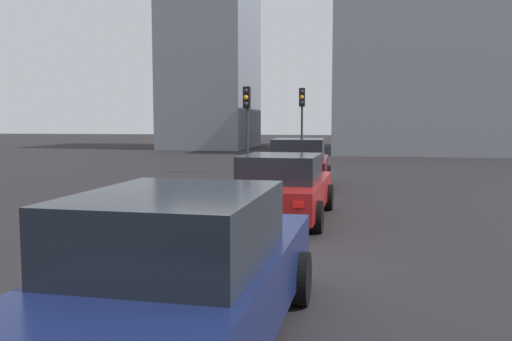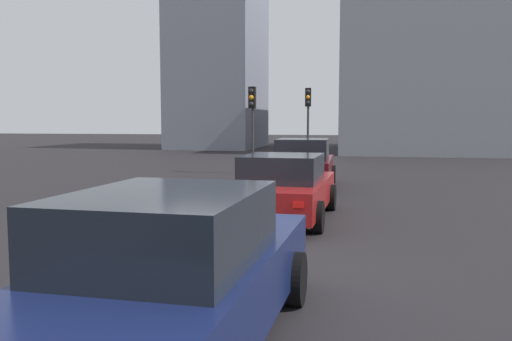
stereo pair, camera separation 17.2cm
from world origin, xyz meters
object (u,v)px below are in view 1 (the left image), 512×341
at_px(car_maroon_lead, 299,164).
at_px(traffic_light_near_left, 302,110).
at_px(traffic_light_near_right, 247,111).
at_px(car_navy_third, 183,275).
at_px(car_red_second, 282,188).

bearing_deg(car_maroon_lead, traffic_light_near_left, 3.43).
bearing_deg(traffic_light_near_right, traffic_light_near_left, 164.44).
relative_size(car_navy_third, traffic_light_near_right, 1.34).
relative_size(car_red_second, traffic_light_near_left, 1.19).
height_order(car_maroon_lead, traffic_light_near_right, traffic_light_near_right).
bearing_deg(traffic_light_near_right, car_maroon_lead, 40.29).
bearing_deg(car_navy_third, car_maroon_lead, 2.82).
bearing_deg(car_navy_third, traffic_light_near_right, 11.25).
relative_size(car_maroon_lead, traffic_light_near_right, 1.22).
relative_size(car_navy_third, traffic_light_near_left, 1.27).
distance_m(car_navy_third, traffic_light_near_left, 21.45).
xyz_separation_m(traffic_light_near_left, traffic_light_near_right, (-4.32, 1.88, -0.13)).
xyz_separation_m(car_navy_third, traffic_light_near_right, (17.02, 2.83, 1.87)).
relative_size(car_maroon_lead, car_navy_third, 0.91).
bearing_deg(car_navy_third, car_red_second, 1.85).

